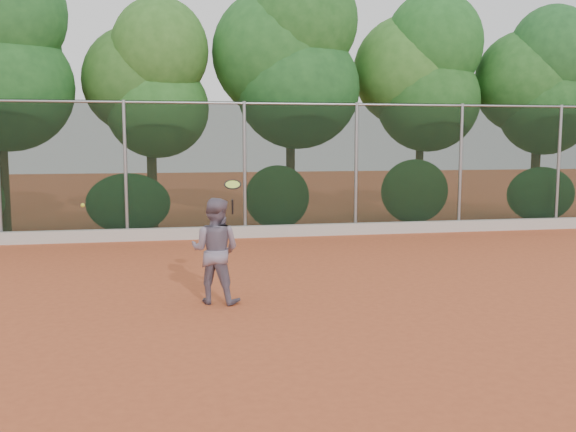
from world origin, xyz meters
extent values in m
plane|color=#BB522C|center=(0.00, 0.00, 0.00)|extent=(80.00, 80.00, 0.00)
cube|color=#B8B3AB|center=(0.00, 6.82, 0.15)|extent=(24.00, 0.20, 0.30)
imported|color=slate|center=(-1.28, 0.30, 0.82)|extent=(0.98, 0.90, 1.64)
cube|color=black|center=(0.00, 7.00, 1.75)|extent=(24.00, 0.01, 3.50)
cylinder|color=gray|center=(0.00, 7.00, 3.45)|extent=(24.00, 0.06, 0.06)
cylinder|color=gray|center=(-3.00, 7.00, 1.75)|extent=(0.09, 0.09, 3.50)
cylinder|color=gray|center=(0.00, 7.00, 1.75)|extent=(0.09, 0.09, 3.50)
cylinder|color=gray|center=(3.00, 7.00, 1.75)|extent=(0.09, 0.09, 3.50)
cylinder|color=gray|center=(6.00, 7.00, 1.75)|extent=(0.09, 0.09, 3.50)
cylinder|color=gray|center=(9.00, 7.00, 1.75)|extent=(0.09, 0.09, 3.50)
cylinder|color=#4A321C|center=(-6.30, 8.90, 1.45)|extent=(0.24, 0.24, 2.90)
ellipsoid|color=#2B6E2A|center=(-6.10, 8.80, 3.90)|extent=(3.50, 2.90, 3.40)
ellipsoid|color=#2B722D|center=(-6.00, 8.70, 5.80)|extent=(3.10, 2.60, 3.20)
cylinder|color=#4A351C|center=(-2.40, 9.30, 1.20)|extent=(0.28, 0.28, 2.40)
ellipsoid|color=#255D20|center=(-2.20, 9.20, 3.40)|extent=(2.90, 2.40, 2.80)
ellipsoid|color=#29561D|center=(-2.70, 9.50, 4.20)|extent=(3.20, 2.70, 3.10)
ellipsoid|color=#2D5E20|center=(-2.10, 9.00, 5.00)|extent=(2.70, 2.30, 2.90)
cylinder|color=#3F2518|center=(1.60, 9.00, 1.50)|extent=(0.26, 0.26, 3.00)
ellipsoid|color=#296B29|center=(1.80, 8.90, 4.00)|extent=(3.60, 3.00, 3.50)
ellipsoid|color=#30762D|center=(1.30, 9.20, 5.00)|extent=(3.90, 3.20, 3.80)
ellipsoid|color=#32762D|center=(1.90, 8.80, 5.90)|extent=(3.20, 2.70, 3.30)
cylinder|color=#47301B|center=(5.70, 9.20, 1.35)|extent=(0.24, 0.24, 2.70)
ellipsoid|color=#1E4E1B|center=(5.90, 9.10, 3.70)|extent=(3.20, 2.70, 3.10)
ellipsoid|color=#2D6221|center=(5.40, 9.40, 4.60)|extent=(3.50, 2.90, 3.40)
ellipsoid|color=#1D551E|center=(6.00, 9.00, 5.40)|extent=(3.00, 2.50, 3.10)
cylinder|color=#402B18|center=(9.40, 8.80, 1.25)|extent=(0.28, 0.28, 2.50)
ellipsoid|color=#2B6627|center=(9.60, 8.70, 3.50)|extent=(3.00, 2.50, 2.90)
ellipsoid|color=#34752C|center=(9.10, 9.00, 4.30)|extent=(3.30, 2.80, 3.20)
ellipsoid|color=#286B2B|center=(9.70, 8.60, 5.10)|extent=(2.80, 2.40, 3.00)
ellipsoid|color=#286929|center=(-3.00, 7.80, 0.85)|extent=(2.20, 1.16, 1.60)
ellipsoid|color=#2A5E24|center=(1.00, 7.80, 0.95)|extent=(1.80, 1.04, 1.76)
ellipsoid|color=#366D29|center=(5.00, 7.80, 1.05)|extent=(2.00, 1.10, 1.84)
ellipsoid|color=#286727|center=(9.00, 7.80, 0.90)|extent=(2.16, 1.12, 1.64)
cylinder|color=black|center=(-1.01, 0.31, 1.50)|extent=(0.05, 0.16, 0.25)
torus|color=black|center=(-1.01, 0.25, 1.85)|extent=(0.29, 0.27, 0.15)
cylinder|color=#CAE944|center=(-1.01, 0.25, 1.85)|extent=(0.25, 0.22, 0.11)
sphere|color=gold|center=(-3.28, 0.70, 1.53)|extent=(0.06, 0.06, 0.06)
camera|label=1|loc=(-2.01, -9.54, 2.54)|focal=40.00mm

